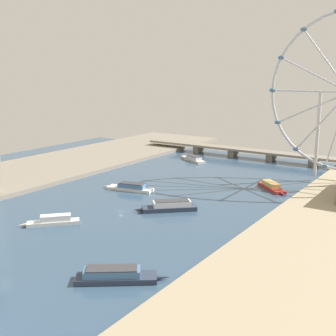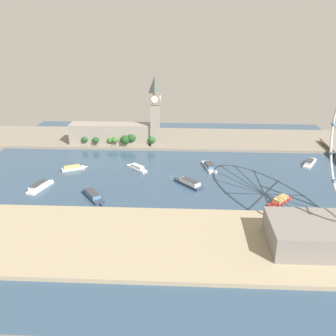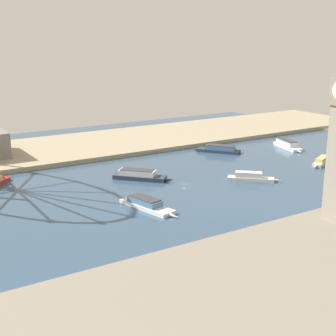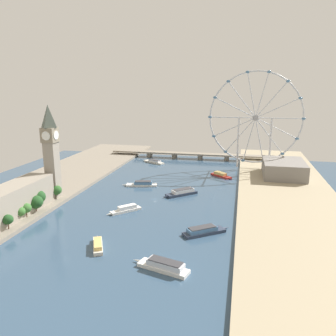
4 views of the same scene
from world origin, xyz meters
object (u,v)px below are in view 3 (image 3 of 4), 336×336
tour_boat_4 (219,149)px  tour_boat_5 (321,161)px  tour_boat_3 (146,204)px  tour_boat_7 (251,177)px  tour_boat_1 (288,145)px  tour_boat_2 (139,175)px

tour_boat_4 → tour_boat_5: bearing=172.8°
tour_boat_3 → tour_boat_5: bearing=82.5°
tour_boat_4 → tour_boat_5: tour_boat_4 is taller
tour_boat_5 → tour_boat_7: (-3.92, 65.07, 0.09)m
tour_boat_1 → tour_boat_7: size_ratio=1.40×
tour_boat_1 → tour_boat_5: (-47.27, 17.48, -0.54)m
tour_boat_3 → tour_boat_1: bearing=98.2°
tour_boat_3 → tour_boat_5: 140.60m
tour_boat_1 → tour_boat_3: 168.51m
tour_boat_3 → tour_boat_7: bearing=84.0°
tour_boat_1 → tour_boat_4: 55.40m
tour_boat_2 → tour_boat_3: 50.49m
tour_boat_2 → tour_boat_7: tour_boat_2 is taller
tour_boat_3 → tour_boat_7: 75.47m
tour_boat_5 → tour_boat_2: bearing=-40.5°
tour_boat_2 → tour_boat_5: (-33.07, -118.56, -0.50)m
tour_boat_2 → tour_boat_7: size_ratio=1.21×
tour_boat_1 → tour_boat_4: bearing=-91.0°
tour_boat_5 → tour_boat_3: bearing=-19.7°
tour_boat_1 → tour_boat_7: tour_boat_1 is taller
tour_boat_2 → tour_boat_4: tour_boat_2 is taller
tour_boat_2 → tour_boat_3: (-45.70, 21.47, -0.42)m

